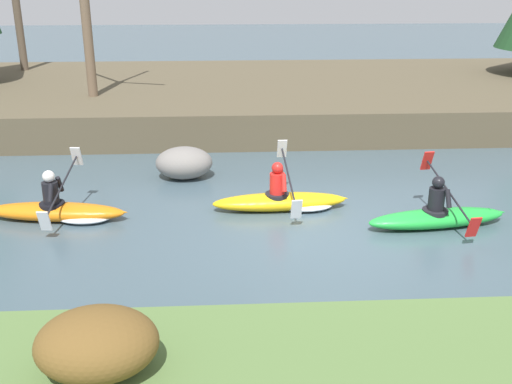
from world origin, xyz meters
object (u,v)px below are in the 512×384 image
object	(u,v)px
kayaker_middle	(285,200)
kayaker_trailing	(61,210)
kayaker_lead	(438,216)
boulder_midstream	(184,163)

from	to	relation	value
kayaker_middle	kayaker_trailing	distance (m)	4.38
kayaker_lead	boulder_midstream	distance (m)	5.82
kayaker_lead	boulder_midstream	xyz separation A→B (m)	(-4.92, 3.09, 0.15)
kayaker_middle	kayaker_trailing	world-z (taller)	same
kayaker_lead	kayaker_middle	bearing A→B (deg)	152.17
kayaker_trailing	kayaker_lead	bearing A→B (deg)	0.48
kayaker_middle	kayaker_lead	bearing A→B (deg)	-23.01
kayaker_lead	kayaker_trailing	size ratio (longest dim) A/B	1.00
kayaker_trailing	boulder_midstream	world-z (taller)	kayaker_trailing
kayaker_trailing	kayaker_middle	bearing A→B (deg)	10.19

